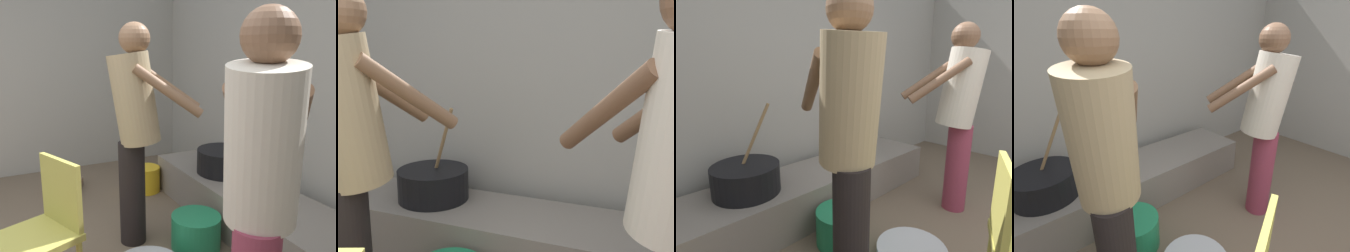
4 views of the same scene
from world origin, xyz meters
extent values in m
cube|color=#9E998E|center=(0.00, 2.51, 1.25)|extent=(5.61, 0.20, 2.49)
cube|color=slate|center=(-0.17, 1.99, 0.18)|extent=(2.71, 0.60, 0.36)
cylinder|color=black|center=(-0.78, 2.02, 0.47)|extent=(0.50, 0.50, 0.22)
cylinder|color=#937047|center=(-0.69, 2.02, 0.78)|extent=(0.24, 0.13, 0.51)
cylinder|color=brown|center=(0.67, 1.37, 1.19)|extent=(0.40, 0.39, 0.37)
cylinder|color=brown|center=(0.48, 1.18, 1.19)|extent=(0.40, 0.39, 0.37)
cylinder|color=tan|center=(-0.61, 1.09, 1.13)|extent=(0.44, 0.48, 0.69)
sphere|color=brown|center=(-0.60, 1.10, 1.56)|extent=(0.22, 0.22, 0.22)
cylinder|color=brown|center=(-0.38, 1.25, 1.21)|extent=(0.28, 0.47, 0.37)
cylinder|color=brown|center=(-0.62, 1.37, 1.21)|extent=(0.28, 0.47, 0.37)
camera|label=1|loc=(1.77, 0.20, 1.50)|focal=37.58mm
camera|label=2|loc=(0.64, -0.14, 1.38)|focal=39.92mm
camera|label=3|loc=(-1.50, 0.20, 1.30)|focal=27.72mm
camera|label=4|loc=(-0.95, 0.13, 1.58)|focal=25.24mm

